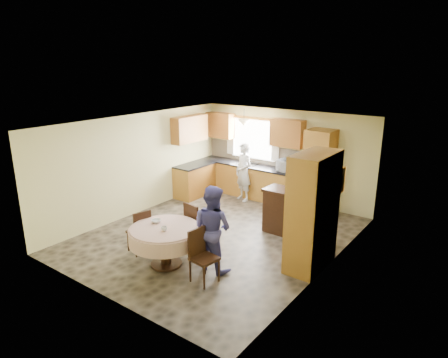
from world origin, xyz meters
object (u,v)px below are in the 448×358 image
at_px(chair_back, 195,224).
at_px(person_dining, 212,228).
at_px(chair_right, 201,253).
at_px(oven_tower, 319,172).
at_px(person_sink, 244,172).
at_px(chair_left, 141,230).
at_px(dining_table, 165,236).
at_px(sideboard, 293,215).
at_px(cupboard, 313,212).

xyz_separation_m(chair_back, person_dining, (0.77, -0.42, 0.26)).
relative_size(chair_back, chair_right, 1.05).
xyz_separation_m(oven_tower, person_sink, (-2.00, -0.39, -0.25)).
height_order(chair_left, person_dining, person_dining).
xyz_separation_m(dining_table, person_dining, (0.79, 0.43, 0.21)).
relative_size(dining_table, chair_left, 1.47).
bearing_deg(sideboard, chair_left, -126.02).
relative_size(oven_tower, cupboard, 0.97).
distance_m(sideboard, person_dining, 2.29).
bearing_deg(person_sink, chair_back, -52.18).
relative_size(oven_tower, dining_table, 1.57).
relative_size(cupboard, chair_left, 2.38).
xyz_separation_m(oven_tower, chair_right, (-0.25, -4.34, -0.53)).
xyz_separation_m(chair_back, chair_right, (0.87, -0.87, -0.03)).
xyz_separation_m(cupboard, person_sink, (-3.07, 2.35, -0.29)).
bearing_deg(chair_right, oven_tower, 4.27).
xyz_separation_m(sideboard, chair_right, (-0.41, -2.66, 0.05)).
bearing_deg(chair_left, person_dining, 118.47).
distance_m(oven_tower, sideboard, 1.79).
relative_size(sideboard, person_dining, 0.82).
relative_size(dining_table, person_sink, 0.84).
height_order(oven_tower, chair_left, oven_tower).
bearing_deg(chair_right, dining_table, 96.00).
relative_size(sideboard, dining_table, 0.98).
bearing_deg(chair_right, cupboard, -31.87).
bearing_deg(sideboard, dining_table, -113.95).
relative_size(sideboard, chair_back, 1.33).
xyz_separation_m(dining_table, chair_left, (-0.74, 0.05, -0.09)).
xyz_separation_m(dining_table, chair_back, (0.02, 0.85, -0.05)).
height_order(oven_tower, dining_table, oven_tower).
distance_m(chair_left, person_dining, 1.60).
bearing_deg(chair_back, dining_table, 97.36).
distance_m(sideboard, dining_table, 2.94).
distance_m(dining_table, person_sink, 4.03).
distance_m(oven_tower, chair_back, 3.68).
xyz_separation_m(chair_right, person_dining, (-0.10, 0.45, 0.28)).
height_order(oven_tower, chair_back, oven_tower).
bearing_deg(cupboard, person_dining, -140.98).
height_order(oven_tower, person_dining, oven_tower).
height_order(sideboard, chair_left, sideboard).
distance_m(cupboard, dining_table, 2.76).
xyz_separation_m(sideboard, person_sink, (-2.17, 1.29, 0.33)).
bearing_deg(person_sink, cupboard, -15.60).
relative_size(cupboard, dining_table, 1.62).
distance_m(chair_left, chair_right, 1.63).
relative_size(sideboard, chair_left, 1.44).
height_order(oven_tower, sideboard, oven_tower).
height_order(oven_tower, cupboard, cupboard).
height_order(cupboard, chair_back, cupboard).
bearing_deg(chair_right, person_dining, 20.35).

